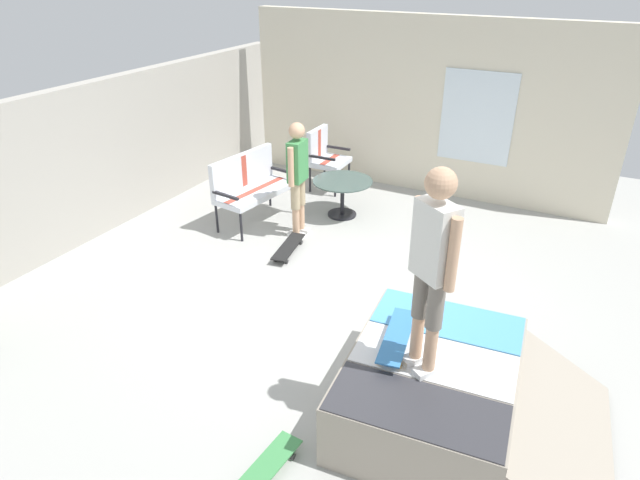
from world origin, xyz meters
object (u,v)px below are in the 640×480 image
Objects in this scene: patio_bench at (249,182)px; patio_chair_near_house at (324,153)px; person_skater at (433,260)px; skate_ramp at (434,387)px; skateboard_on_ramp at (397,337)px; patio_table at (342,191)px; person_watching at (298,172)px; skateboard_spare at (262,472)px; skateboard_by_bench at (288,247)px.

patio_chair_near_house is at bearing -12.20° from patio_bench.
person_skater is at bearing -127.65° from patio_bench.
skateboard_on_ramp is (0.02, 0.37, 0.39)m from skate_ramp.
patio_chair_near_house is (4.23, 3.24, 0.31)m from skate_ramp.
skateboard_on_ramp reaches higher than patio_table.
patio_chair_near_house reaches higher than skate_ramp.
patio_chair_near_house is 1.19m from patio_table.
skate_ramp is 1.41× the size of person_watching.
patio_table is (-0.88, -0.77, -0.21)m from patio_chair_near_house.
patio_table is 4.87m from skateboard_spare.
patio_chair_near_house is at bearing 41.18° from patio_table.
patio_bench is 1.40m from patio_table.
skate_ramp is 4.42m from patio_bench.
person_watching reaches higher than skate_ramp.
person_skater is 2.07× the size of skateboard_by_bench.
patio_chair_near_house is 5.97m from skateboard_spare.
patio_chair_near_house is 5.48m from person_skater.
person_skater is 2.09× the size of skateboard_spare.
person_watching is (-1.74, -0.49, 0.32)m from patio_chair_near_house.
patio_table is at bearing -17.81° from person_watching.
skate_ramp is at bearing -126.83° from skateboard_by_bench.
skateboard_spare is (-3.81, -2.67, -0.53)m from patio_bench.
person_skater reaches higher than skateboard_by_bench.
skateboard_by_bench is 2.99m from skateboard_on_ramp.
patio_chair_near_house is 0.60× the size of person_skater.
patio_bench is 1.60× the size of skateboard_by_bench.
skate_ramp is 5.33m from patio_chair_near_house.
skate_ramp is at bearing -32.74° from person_skater.
skate_ramp is 2.24× the size of patio_chair_near_house.
person_skater is (-2.64, -2.65, 0.66)m from person_watching.
person_skater is at bearing -129.95° from skateboard_by_bench.
person_watching is 3.43m from skateboard_on_ramp.
skateboard_spare is at bearing -157.21° from patio_chair_near_house.
person_skater is 2.07× the size of skateboard_on_ramp.
skateboard_on_ramp is (-4.21, -2.87, 0.07)m from patio_chair_near_house.
skateboard_by_bench is at bearing 53.17° from skate_ramp.
skateboard_on_ramp is (-2.53, -3.23, 0.07)m from patio_bench.
skate_ramp is 1.31m from person_skater.
skate_ramp is at bearing -132.24° from person_watching.
patio_chair_near_house is at bearing 34.26° from skateboard_on_ramp.
skateboard_on_ramp is at bearing -23.74° from skateboard_spare.
skateboard_spare is at bearing 142.90° from person_skater.
patio_table is 0.55× the size of person_watching.
patio_bench is at bearing 85.85° from person_watching.
person_watching reaches higher than skateboard_on_ramp.
person_watching is (2.49, 2.74, 0.64)m from skate_ramp.
patio_table is (0.80, -1.13, -0.21)m from patio_bench.
patio_bench reaches higher than patio_table.
skateboard_on_ramp is at bearing -147.79° from patio_table.
person_skater reaches higher than skateboard_spare.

